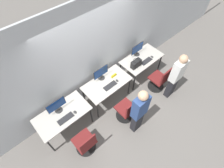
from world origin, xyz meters
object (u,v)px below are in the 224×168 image
mouse_left (75,112)px  monitor_center (101,73)px  keyboard_right (146,61)px  monitor_left (57,106)px  office_chair_left (86,143)px  mouse_center (117,81)px  mouse_right (152,57)px  person_center (139,111)px  office_chair_right (159,80)px  person_right (176,76)px  office_chair_center (127,110)px  handbag (136,64)px  keyboard_center (110,86)px  keyboard_left (66,119)px  monitor_right (137,49)px

mouse_left → monitor_center: size_ratio=0.20×
mouse_left → keyboard_right: size_ratio=0.24×
monitor_left → office_chair_left: 1.07m
monitor_left → monitor_center: size_ratio=1.00×
mouse_center → keyboard_right: (1.10, -0.04, -0.01)m
mouse_center → mouse_right: bearing=-1.3°
monitor_center → person_center: (-0.05, -1.37, -0.06)m
monitor_center → mouse_right: monitor_center is taller
office_chair_right → keyboard_right: bearing=92.6°
person_center → mouse_right: bearing=31.3°
mouse_center → person_right: 1.52m
office_chair_center → office_chair_right: 1.38m
mouse_right → monitor_left: bearing=174.2°
mouse_center → monitor_left: bearing=170.4°
mouse_right → office_chair_right: office_chair_right is taller
office_chair_left → office_chair_center: (1.28, -0.03, 0.00)m
monitor_center → handbag: bearing=-18.2°
person_center → person_right: (1.47, 0.07, -0.03)m
keyboard_right → office_chair_left: bearing=-167.2°
mouse_left → handbag: 2.07m
mouse_center → office_chair_center: (-0.25, -0.66, -0.39)m
monitor_left → handbag: 2.32m
mouse_left → keyboard_right: 2.44m
mouse_center → keyboard_center: bearing=-179.4°
mouse_left → office_chair_left: 0.74m
keyboard_left → keyboard_center: 1.34m
keyboard_right → office_chair_right: 0.67m
monitor_left → monitor_right: bearing=1.7°
monitor_right → person_right: (0.08, -1.30, -0.09)m
office_chair_left → person_right: person_right is taller
office_chair_center → person_right: 1.54m
person_center → monitor_right: person_center is taller
keyboard_left → monitor_right: 2.71m
office_chair_right → mouse_left: bearing=167.3°
monitor_center → keyboard_right: bearing=-16.1°
keyboard_left → monitor_center: 1.40m
mouse_right → handbag: 0.63m
monitor_right → person_right: 1.30m
mouse_right → office_chair_right: size_ratio=0.10×
mouse_right → mouse_left: bearing=-180.0°
mouse_center → monitor_center: bearing=124.1°
mouse_right → person_right: person_right is taller
mouse_center → person_right: size_ratio=0.06×
mouse_center → office_chair_center: office_chair_center is taller
office_chair_left → monitor_right: (2.64, 0.98, 0.57)m
monitor_right → keyboard_right: (0.00, -0.38, -0.19)m
keyboard_center → handbag: size_ratio=1.25×
mouse_center → monitor_right: bearing=17.5°
monitor_left → mouse_right: size_ratio=5.00×
mouse_center → handbag: size_ratio=0.30×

